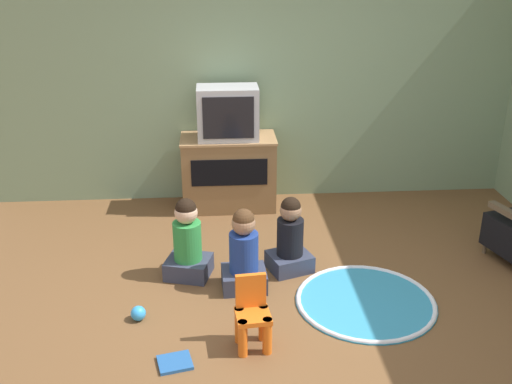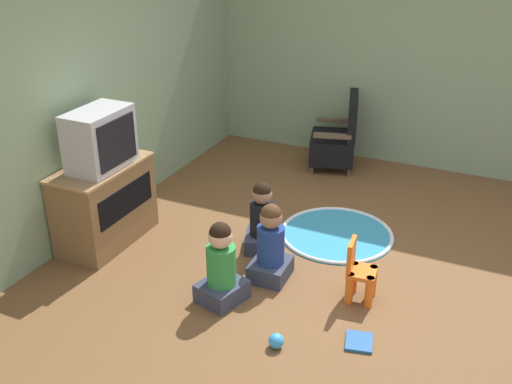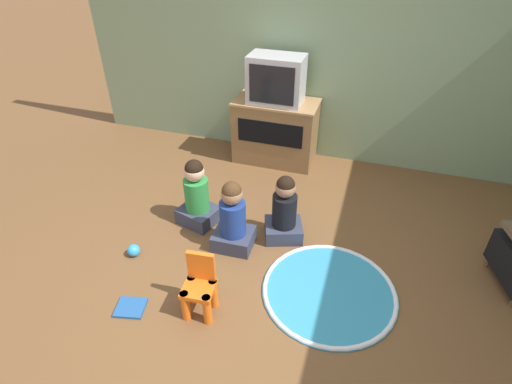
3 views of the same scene
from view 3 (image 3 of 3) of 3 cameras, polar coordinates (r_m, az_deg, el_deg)
ground_plane at (r=3.54m, az=0.62°, el=-12.15°), size 30.00×30.00×0.00m
wall_back at (r=4.87m, az=8.32°, el=20.55°), size 5.79×0.12×2.82m
tv_cabinet at (r=4.97m, az=2.79°, el=8.79°), size 1.00×0.53×0.78m
television at (r=4.68m, az=2.89°, el=15.75°), size 0.62×0.39×0.54m
yellow_kid_chair at (r=3.18m, az=-8.03°, el=-13.67°), size 0.26×0.25×0.54m
play_mat at (r=3.48m, az=10.41°, el=-13.77°), size 1.12×1.12×0.04m
child_watching_left at (r=3.97m, az=-8.45°, el=-0.62°), size 0.44×0.41×0.72m
child_watching_center at (r=3.64m, az=-3.32°, el=-3.98°), size 0.38×0.33×0.71m
child_watching_right at (r=3.75m, az=4.06°, el=-2.87°), size 0.43×0.41×0.69m
toy_ball at (r=3.87m, az=-17.07°, el=-7.98°), size 0.12×0.12×0.12m
book at (r=3.46m, az=-17.46°, el=-15.48°), size 0.27×0.24×0.02m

